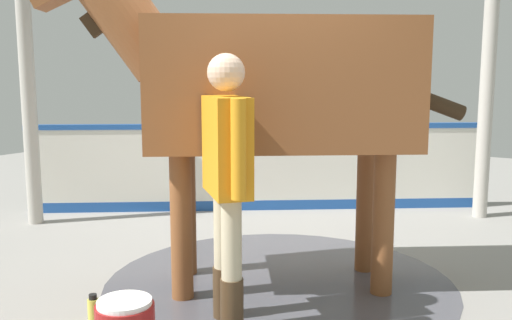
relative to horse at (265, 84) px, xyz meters
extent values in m
cube|color=gray|center=(-0.25, -0.18, -1.56)|extent=(16.00, 16.00, 0.02)
cylinder|color=#4C4C54|center=(-0.07, 0.10, -1.55)|extent=(2.74, 2.74, 0.00)
cube|color=silver|center=(-2.07, -1.30, -1.06)|extent=(3.20, 4.56, 0.99)
cube|color=#1E4C99|center=(-2.07, -1.30, -0.54)|extent=(3.22, 4.57, 0.06)
cube|color=#1E4C99|center=(-2.07, -1.30, -1.49)|extent=(3.21, 4.56, 0.12)
cylinder|color=#B7B2A8|center=(-0.24, -3.09, -0.21)|extent=(0.16, 0.16, 2.69)
cylinder|color=#B7B2A8|center=(-3.12, 1.04, -0.21)|extent=(0.16, 0.16, 2.69)
cube|color=brown|center=(-0.07, 0.10, 0.00)|extent=(1.89, 2.14, 0.94)
cylinder|color=brown|center=(0.57, -0.36, -1.01)|extent=(0.16, 0.16, 1.08)
cylinder|color=brown|center=(0.14, -0.66, -1.01)|extent=(0.16, 0.16, 1.08)
cylinder|color=brown|center=(-0.28, 0.85, -1.01)|extent=(0.16, 0.16, 1.08)
cylinder|color=brown|center=(-0.70, 0.56, -1.01)|extent=(0.16, 0.16, 1.08)
cylinder|color=brown|center=(0.57, -0.81, 0.47)|extent=(0.81, 0.91, 0.91)
cylinder|color=#382819|center=(-0.68, 0.98, -0.10)|extent=(0.50, 0.64, 0.35)
cylinder|color=#47331E|center=(0.68, 0.09, -1.38)|extent=(0.15, 0.15, 0.35)
cylinder|color=#C6B793|center=(0.68, 0.09, -0.94)|extent=(0.13, 0.13, 0.52)
cylinder|color=#47331E|center=(0.84, 0.26, -1.38)|extent=(0.15, 0.15, 0.35)
cylinder|color=#C6B793|center=(0.84, 0.26, -0.94)|extent=(0.13, 0.13, 0.52)
cube|color=orange|center=(0.76, 0.17, -0.37)|extent=(0.51, 0.52, 0.62)
cylinder|color=orange|center=(0.55, -0.05, -0.36)|extent=(0.09, 0.09, 0.59)
cylinder|color=orange|center=(0.96, 0.40, -0.36)|extent=(0.09, 0.09, 0.59)
sphere|color=beige|center=(0.76, 0.17, 0.09)|extent=(0.24, 0.24, 0.24)
cylinder|color=white|center=(1.43, -0.09, -1.23)|extent=(0.32, 0.32, 0.03)
cylinder|color=#D8CC4C|center=(1.20, -0.61, -1.48)|extent=(0.08, 0.08, 0.16)
cylinder|color=black|center=(1.20, -0.61, -1.38)|extent=(0.05, 0.05, 0.03)
camera|label=1|loc=(3.68, 2.19, 0.08)|focal=39.84mm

